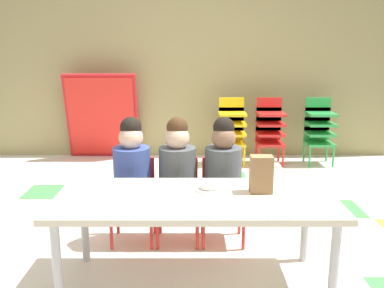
{
  "coord_description": "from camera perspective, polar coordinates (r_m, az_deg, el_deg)",
  "views": [
    {
      "loc": [
        0.07,
        -3.04,
        1.39
      ],
      "look_at": [
        0.07,
        -0.51,
        0.81
      ],
      "focal_mm": 39.41,
      "sensor_mm": 36.0,
      "label": 1
    }
  ],
  "objects": [
    {
      "name": "seated_child_far_right",
      "position": [
        2.99,
        4.35,
        -3.33
      ],
      "size": [
        0.34,
        0.34,
        0.92
      ],
      "color": "red",
      "rests_on": "ground_plane"
    },
    {
      "name": "kid_chair_yellow_stack",
      "position": [
        5.1,
        5.54,
        2.33
      ],
      "size": [
        0.32,
        0.3,
        0.8
      ],
      "color": "yellow",
      "rests_on": "ground_plane"
    },
    {
      "name": "back_wall",
      "position": [
        5.46,
        -0.65,
        11.93
      ],
      "size": [
        5.92,
        0.1,
        2.59
      ],
      "primitive_type": "cube",
      "color": "tan",
      "rests_on": "ground_plane"
    },
    {
      "name": "seated_child_middle_seat",
      "position": [
        2.99,
        -1.84,
        -3.34
      ],
      "size": [
        0.32,
        0.32,
        0.92
      ],
      "color": "red",
      "rests_on": "ground_plane"
    },
    {
      "name": "kid_chair_red_stack",
      "position": [
        5.17,
        10.61,
        2.3
      ],
      "size": [
        0.32,
        0.3,
        0.8
      ],
      "color": "red",
      "rests_on": "ground_plane"
    },
    {
      "name": "folded_activity_table",
      "position": [
        5.45,
        -11.94,
        3.65
      ],
      "size": [
        0.9,
        0.29,
        1.09
      ],
      "color": "red",
      "rests_on": "ground_plane"
    },
    {
      "name": "paper_plate_near_edge",
      "position": [
        2.54,
        2.44,
        -6.11
      ],
      "size": [
        0.18,
        0.18,
        0.01
      ],
      "primitive_type": "cylinder",
      "color": "white",
      "rests_on": "craft_table"
    },
    {
      "name": "paper_bag_brown",
      "position": [
        2.5,
        9.47,
        -4.06
      ],
      "size": [
        0.13,
        0.09,
        0.22
      ],
      "primitive_type": "cube",
      "color": "#9E754C",
      "rests_on": "craft_table"
    },
    {
      "name": "kid_chair_green_stack",
      "position": [
        5.31,
        16.96,
        2.24
      ],
      "size": [
        0.32,
        0.3,
        0.8
      ],
      "color": "green",
      "rests_on": "ground_plane"
    },
    {
      "name": "ground_plane",
      "position": [
        3.35,
        -1.17,
        -11.77
      ],
      "size": [
        5.92,
        4.82,
        0.02
      ],
      "color": "silver"
    },
    {
      "name": "donut_powdered_on_plate",
      "position": [
        2.54,
        2.44,
        -5.68
      ],
      "size": [
        0.12,
        0.12,
        0.03
      ],
      "primitive_type": "torus",
      "color": "white",
      "rests_on": "craft_table"
    },
    {
      "name": "craft_table",
      "position": [
        2.45,
        0.56,
        -8.17
      ],
      "size": [
        1.61,
        0.69,
        0.56
      ],
      "color": "beige",
      "rests_on": "ground_plane"
    },
    {
      "name": "seated_child_near_camera",
      "position": [
        3.01,
        -7.98,
        -3.3
      ],
      "size": [
        0.33,
        0.33,
        0.92
      ],
      "color": "red",
      "rests_on": "ground_plane"
    }
  ]
}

